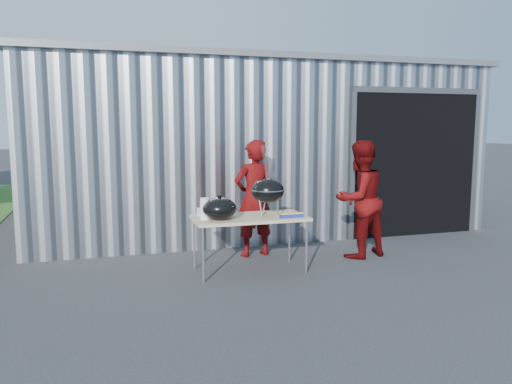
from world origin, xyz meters
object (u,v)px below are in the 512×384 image
object	(u,v)px
kettle_grill	(268,185)
person_bystander	(360,199)
folding_table	(250,219)
person_cook	(254,198)

from	to	relation	value
kettle_grill	person_bystander	xyz separation A→B (m)	(1.52, 0.28, -0.30)
folding_table	person_cook	distance (m)	0.85
folding_table	person_bystander	size ratio (longest dim) A/B	0.86
person_cook	person_bystander	bearing A→B (deg)	150.25
folding_table	kettle_grill	size ratio (longest dim) A/B	1.60
folding_table	person_cook	bearing A→B (deg)	69.11
person_cook	kettle_grill	bearing A→B (deg)	76.13
kettle_grill	person_bystander	distance (m)	1.58
person_bystander	person_cook	bearing A→B (deg)	-34.27
folding_table	person_cook	xyz separation A→B (m)	(0.30, 0.78, 0.16)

